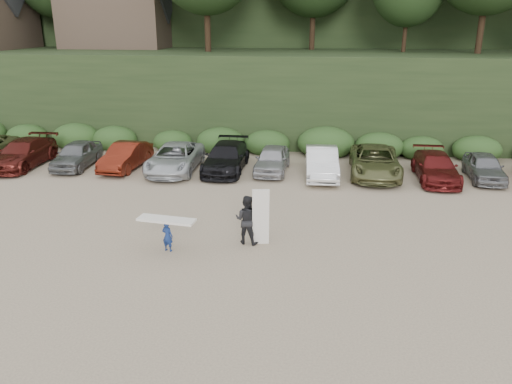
# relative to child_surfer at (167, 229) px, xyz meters

# --- Properties ---
(ground) EXTENTS (120.00, 120.00, 0.00)m
(ground) POSITION_rel_child_surfer_xyz_m (1.11, 0.32, -0.87)
(ground) COLOR tan
(ground) RESTS_ON ground
(parked_cars) EXTENTS (39.63, 6.28, 1.64)m
(parked_cars) POSITION_rel_child_surfer_xyz_m (-1.17, 10.33, -0.12)
(parked_cars) COLOR #B9B9BE
(parked_cars) RESTS_ON ground
(child_surfer) EXTENTS (2.20, 0.87, 1.29)m
(child_surfer) POSITION_rel_child_surfer_xyz_m (0.00, 0.00, 0.00)
(child_surfer) COLOR navy
(child_surfer) RESTS_ON ground
(adult_surfer) EXTENTS (1.42, 0.90, 2.27)m
(adult_surfer) POSITION_rel_child_surfer_xyz_m (2.86, 1.06, 0.10)
(adult_surfer) COLOR black
(adult_surfer) RESTS_ON ground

